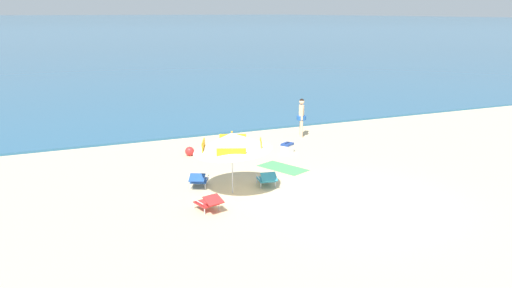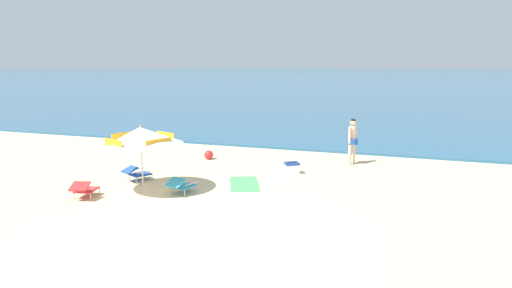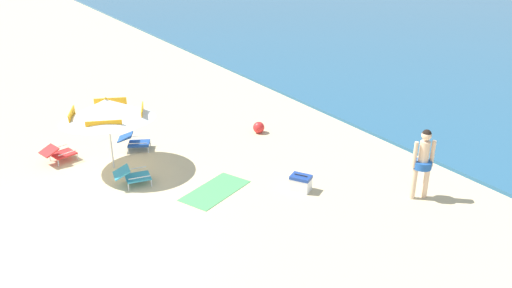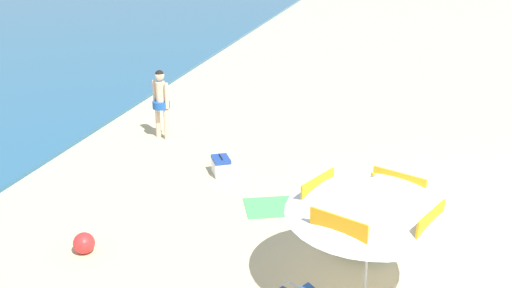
{
  "view_description": "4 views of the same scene",
  "coord_description": "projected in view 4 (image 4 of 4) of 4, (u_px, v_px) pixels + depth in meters",
  "views": [
    {
      "loc": [
        -8.52,
        -11.93,
        5.55
      ],
      "look_at": [
        -1.31,
        4.59,
        0.86
      ],
      "focal_mm": 35.81,
      "sensor_mm": 36.0,
      "label": 1
    },
    {
      "loc": [
        4.16,
        -8.28,
        3.71
      ],
      "look_at": [
        -0.58,
        5.41,
        1.05
      ],
      "focal_mm": 29.84,
      "sensor_mm": 36.0,
      "label": 2
    },
    {
      "loc": [
        9.42,
        -1.06,
        6.04
      ],
      "look_at": [
        -0.16,
        4.99,
        1.16
      ],
      "focal_mm": 35.72,
      "sensor_mm": 36.0,
      "label": 3
    },
    {
      "loc": [
        -11.07,
        1.77,
        5.37
      ],
      "look_at": [
        0.34,
        4.95,
        0.9
      ],
      "focal_mm": 43.17,
      "sensor_mm": 36.0,
      "label": 4
    }
  ],
  "objects": [
    {
      "name": "beach_towel",
      "position": [
        291.0,
        206.0,
        11.99
      ],
      "size": [
        1.54,
        2.01,
        0.01
      ],
      "primitive_type": "cube",
      "rotation": [
        0.0,
        0.0,
        0.41
      ],
      "color": "#4C9E5B",
      "rests_on": "ground"
    },
    {
      "name": "cooler_box",
      "position": [
        221.0,
        166.0,
        13.36
      ],
      "size": [
        0.6,
        0.56,
        0.43
      ],
      "color": "white",
      "rests_on": "ground"
    },
    {
      "name": "person_standing_near_shore",
      "position": [
        161.0,
        99.0,
        15.25
      ],
      "size": [
        0.43,
        0.49,
        1.76
      ],
      "color": "beige",
      "rests_on": "ground"
    },
    {
      "name": "lounge_chair_beside_umbrella",
      "position": [
        368.0,
        238.0,
        10.25
      ],
      "size": [
        0.68,
        0.96,
        0.52
      ],
      "color": "teal",
      "rests_on": "ground"
    },
    {
      "name": "ground_plane",
      "position": [
        507.0,
        220.0,
        11.43
      ],
      "size": [
        800.0,
        800.0,
        0.0
      ],
      "primitive_type": "plane",
      "color": "#D1BA8E"
    },
    {
      "name": "beach_umbrella_striped_main",
      "position": [
        372.0,
        194.0,
        8.62
      ],
      "size": [
        2.78,
        2.75,
        2.03
      ],
      "color": "silver",
      "rests_on": "ground"
    },
    {
      "name": "beach_ball",
      "position": [
        84.0,
        243.0,
        10.29
      ],
      "size": [
        0.37,
        0.37,
        0.37
      ],
      "primitive_type": "sphere",
      "color": "red",
      "rests_on": "ground"
    }
  ]
}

